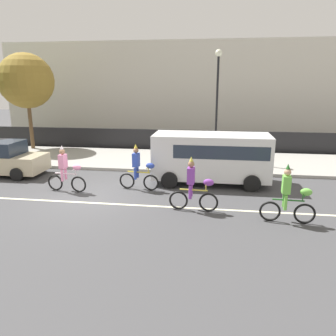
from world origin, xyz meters
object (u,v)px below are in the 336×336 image
object	(u,v)px
parade_cyclist_pink	(66,172)
parked_car_beige	(1,159)
parade_cyclist_purple	(194,187)
parade_cyclist_cobalt	(139,170)
parked_van_white	(213,155)
street_lamp_post	(217,89)
parade_cyclist_lime	(289,197)

from	to	relation	value
parade_cyclist_pink	parked_car_beige	distance (m)	4.67
parade_cyclist_pink	parade_cyclist_purple	xyz separation A→B (m)	(5.27, -1.35, 0.00)
parade_cyclist_purple	parked_car_beige	distance (m)	10.06
parade_cyclist_cobalt	parked_car_beige	xyz separation A→B (m)	(-7.09, 1.32, -0.06)
parade_cyclist_cobalt	parade_cyclist_pink	bearing A→B (deg)	-167.12
parked_van_white	street_lamp_post	distance (m)	4.83
parade_cyclist_lime	parade_cyclist_pink	bearing A→B (deg)	166.78
parade_cyclist_pink	parade_cyclist_purple	size ratio (longest dim) A/B	1.00
parade_cyclist_cobalt	parade_cyclist_lime	size ratio (longest dim) A/B	1.00
parade_cyclist_cobalt	parade_cyclist_purple	world-z (taller)	same
street_lamp_post	parade_cyclist_cobalt	bearing A→B (deg)	-119.93
parade_cyclist_purple	street_lamp_post	bearing A→B (deg)	84.60
parade_cyclist_cobalt	parked_car_beige	distance (m)	7.21
parade_cyclist_cobalt	street_lamp_post	world-z (taller)	street_lamp_post
parked_car_beige	street_lamp_post	world-z (taller)	street_lamp_post
street_lamp_post	parade_cyclist_purple	bearing A→B (deg)	-95.40
parade_cyclist_purple	street_lamp_post	world-z (taller)	street_lamp_post
parade_cyclist_cobalt	parked_van_white	size ratio (longest dim) A/B	0.38
parade_cyclist_purple	parade_cyclist_lime	xyz separation A→B (m)	(3.01, -0.59, 0.00)
parade_cyclist_lime	parked_car_beige	world-z (taller)	parade_cyclist_lime
parade_cyclist_cobalt	parade_cyclist_lime	bearing A→B (deg)	-25.64
parade_cyclist_purple	street_lamp_post	size ratio (longest dim) A/B	0.33
parade_cyclist_purple	parked_van_white	world-z (taller)	parked_van_white
parked_van_white	street_lamp_post	xyz separation A→B (m)	(0.11, 4.00, 2.71)
parade_cyclist_pink	parade_cyclist_lime	world-z (taller)	same
parade_cyclist_pink	street_lamp_post	world-z (taller)	street_lamp_post
parked_van_white	parked_car_beige	size ratio (longest dim) A/B	1.22
parade_cyclist_purple	parade_cyclist_lime	bearing A→B (deg)	-11.13
parade_cyclist_lime	parked_van_white	xyz separation A→B (m)	(-2.42, 3.99, 0.44)
parade_cyclist_purple	parade_cyclist_lime	size ratio (longest dim) A/B	1.00
parade_cyclist_purple	street_lamp_post	xyz separation A→B (m)	(0.70, 7.39, 3.15)
parade_cyclist_pink	parade_cyclist_cobalt	xyz separation A→B (m)	(2.86, 0.65, 0.00)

